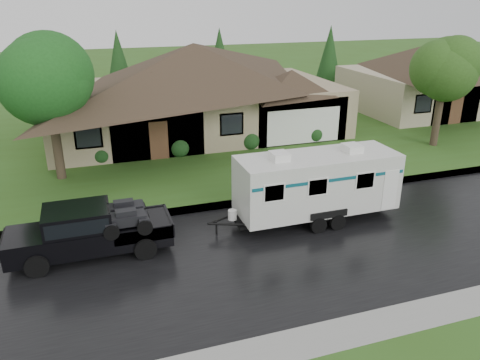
# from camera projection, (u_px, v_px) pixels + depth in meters

# --- Properties ---
(ground) EXTENTS (140.00, 140.00, 0.00)m
(ground) POSITION_uv_depth(u_px,v_px,m) (231.00, 231.00, 18.15)
(ground) COLOR #32571B
(ground) RESTS_ON ground
(road) EXTENTS (140.00, 8.00, 0.01)m
(road) POSITION_uv_depth(u_px,v_px,m) (248.00, 256.00, 16.38)
(road) COLOR black
(road) RESTS_ON ground
(curb) EXTENTS (140.00, 0.50, 0.15)m
(curb) POSITION_uv_depth(u_px,v_px,m) (215.00, 206.00, 20.10)
(curb) COLOR gray
(curb) RESTS_ON ground
(lawn) EXTENTS (140.00, 26.00, 0.15)m
(lawn) POSITION_uv_depth(u_px,v_px,m) (164.00, 130.00, 31.34)
(lawn) COLOR #32571B
(lawn) RESTS_ON ground
(house_main) EXTENTS (19.44, 10.80, 6.90)m
(house_main) POSITION_uv_depth(u_px,v_px,m) (200.00, 78.00, 29.70)
(house_main) COLOR #9C856A
(house_main) RESTS_ON lawn
(house_neighbor) EXTENTS (15.12, 9.72, 6.45)m
(house_neighbor) POSITION_uv_depth(u_px,v_px,m) (449.00, 67.00, 36.13)
(house_neighbor) COLOR tan
(house_neighbor) RESTS_ON lawn
(tree_left_green) EXTENTS (4.09, 4.09, 6.77)m
(tree_left_green) POSITION_uv_depth(u_px,v_px,m) (47.00, 82.00, 21.25)
(tree_left_green) COLOR #382B1E
(tree_left_green) RESTS_ON lawn
(tree_right_green) EXTENTS (3.93, 3.93, 6.50)m
(tree_right_green) POSITION_uv_depth(u_px,v_px,m) (445.00, 68.00, 26.38)
(tree_right_green) COLOR #382B1E
(tree_right_green) RESTS_ON lawn
(shrub_row) EXTENTS (13.60, 1.00, 1.00)m
(shrub_row) POSITION_uv_depth(u_px,v_px,m) (215.00, 143.00, 26.69)
(shrub_row) COLOR #143814
(shrub_row) RESTS_ON lawn
(pickup_truck) EXTENTS (5.49, 2.09, 1.83)m
(pickup_truck) POSITION_uv_depth(u_px,v_px,m) (87.00, 230.00, 16.14)
(pickup_truck) COLOR black
(pickup_truck) RESTS_ON ground
(travel_trailer) EXTENTS (6.77, 2.38, 3.04)m
(travel_trailer) POSITION_uv_depth(u_px,v_px,m) (317.00, 182.00, 18.50)
(travel_trailer) COLOR silver
(travel_trailer) RESTS_ON ground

